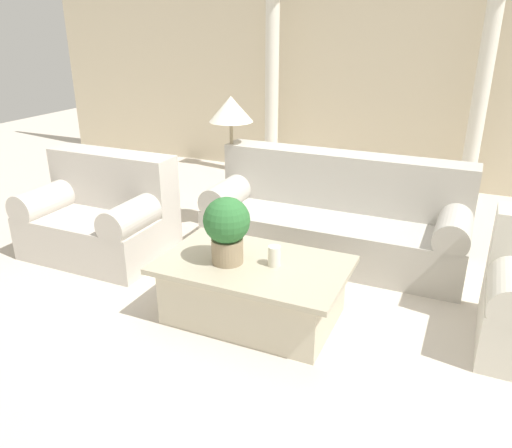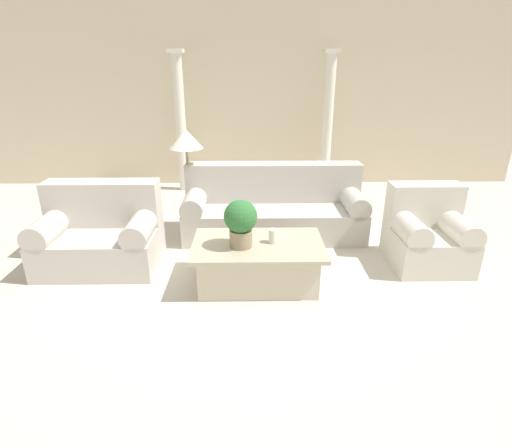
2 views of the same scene
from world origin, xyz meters
TOP-DOWN VIEW (x-y plane):
  - ground_plane at (0.00, 0.00)m, footprint 16.00×16.00m
  - wall_back at (0.00, 3.38)m, footprint 10.00×0.06m
  - sofa_long at (0.32, 0.87)m, footprint 2.32×0.85m
  - loveseat at (-1.67, 0.02)m, footprint 1.27×0.85m
  - coffee_table at (0.09, -0.44)m, footprint 1.33×0.83m
  - potted_plant at (-0.08, -0.51)m, footprint 0.33×0.33m
  - pillar_candle at (0.24, -0.42)m, footprint 0.09×0.09m
  - floor_lamp at (-0.80, 0.99)m, footprint 0.43×0.43m
  - column_left at (-1.18, 2.95)m, footprint 0.25×0.25m
  - column_right at (1.36, 2.95)m, footprint 0.25×0.25m

SIDE VIEW (x-z plane):
  - ground_plane at x=0.00m, z-range 0.00..0.00m
  - coffee_table at x=0.09m, z-range 0.01..0.45m
  - sofa_long at x=0.32m, z-range -0.10..0.82m
  - loveseat at x=-1.67m, z-range -0.09..0.83m
  - pillar_candle at x=0.24m, z-range 0.45..0.59m
  - potted_plant at x=-0.08m, z-range 0.48..0.96m
  - floor_lamp at x=-0.80m, z-range 0.50..1.88m
  - column_left at x=-1.18m, z-range 0.03..2.39m
  - column_right at x=1.36m, z-range 0.03..2.39m
  - wall_back at x=0.00m, z-range 0.00..3.20m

